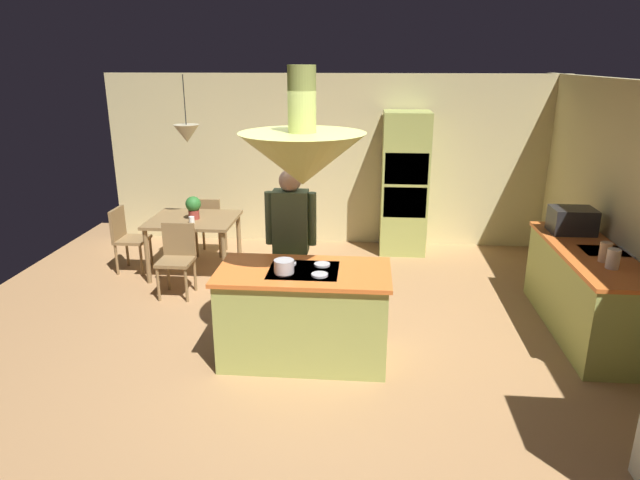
% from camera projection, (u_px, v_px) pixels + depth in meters
% --- Properties ---
extents(ground, '(8.16, 8.16, 0.00)m').
position_uv_depth(ground, '(307.00, 347.00, 5.56)').
color(ground, '#AD7F51').
extents(wall_back, '(6.80, 0.10, 2.55)m').
position_uv_depth(wall_back, '(331.00, 161.00, 8.43)').
color(wall_back, beige).
rests_on(wall_back, ground).
extents(kitchen_island, '(1.60, 0.83, 0.92)m').
position_uv_depth(kitchen_island, '(304.00, 314.00, 5.23)').
color(kitchen_island, '#A8B259').
rests_on(kitchen_island, ground).
extents(counter_run_right, '(0.73, 2.07, 0.90)m').
position_uv_depth(counter_run_right, '(585.00, 290.00, 5.75)').
color(counter_run_right, '#A8B259').
rests_on(counter_run_right, ground).
extents(oven_tower, '(0.66, 0.62, 2.05)m').
position_uv_depth(oven_tower, '(404.00, 184.00, 8.03)').
color(oven_tower, '#A8B259').
rests_on(oven_tower, ground).
extents(dining_table, '(1.11, 0.95, 0.76)m').
position_uv_depth(dining_table, '(194.00, 225.00, 7.29)').
color(dining_table, olive).
rests_on(dining_table, ground).
extents(person_at_island, '(0.53, 0.23, 1.70)m').
position_uv_depth(person_at_island, '(291.00, 239.00, 5.73)').
color(person_at_island, tan).
rests_on(person_at_island, ground).
extents(range_hood, '(1.10, 1.10, 1.00)m').
position_uv_depth(range_hood, '(302.00, 156.00, 4.76)').
color(range_hood, '#A8B259').
extents(pendant_light_over_table, '(0.32, 0.32, 0.82)m').
position_uv_depth(pendant_light_over_table, '(187.00, 133.00, 6.92)').
color(pendant_light_over_table, beige).
extents(chair_facing_island, '(0.40, 0.40, 0.87)m').
position_uv_depth(chair_facing_island, '(177.00, 254.00, 6.68)').
color(chair_facing_island, olive).
rests_on(chair_facing_island, ground).
extents(chair_by_back_wall, '(0.40, 0.40, 0.87)m').
position_uv_depth(chair_by_back_wall, '(209.00, 222.00, 8.00)').
color(chair_by_back_wall, olive).
rests_on(chair_by_back_wall, ground).
extents(chair_at_corner, '(0.40, 0.40, 0.87)m').
position_uv_depth(chair_at_corner, '(126.00, 235.00, 7.42)').
color(chair_at_corner, olive).
rests_on(chair_at_corner, ground).
extents(potted_plant_on_table, '(0.20, 0.20, 0.30)m').
position_uv_depth(potted_plant_on_table, '(193.00, 206.00, 7.18)').
color(potted_plant_on_table, '#99382D').
rests_on(potted_plant_on_table, dining_table).
extents(cup_on_table, '(0.07, 0.07, 0.09)m').
position_uv_depth(cup_on_table, '(192.00, 220.00, 7.02)').
color(cup_on_table, white).
rests_on(cup_on_table, dining_table).
extents(canister_flour, '(0.12, 0.12, 0.19)m').
position_uv_depth(canister_flour, '(613.00, 259.00, 5.10)').
color(canister_flour, silver).
rests_on(canister_flour, counter_run_right).
extents(canister_sugar, '(0.11, 0.11, 0.19)m').
position_uv_depth(canister_sugar, '(605.00, 252.00, 5.27)').
color(canister_sugar, '#E0B78C').
rests_on(canister_sugar, counter_run_right).
extents(microwave_on_counter, '(0.46, 0.36, 0.28)m').
position_uv_depth(microwave_on_counter, '(572.00, 220.00, 6.14)').
color(microwave_on_counter, '#232326').
rests_on(microwave_on_counter, counter_run_right).
extents(cooking_pot_on_cooktop, '(0.18, 0.18, 0.12)m').
position_uv_depth(cooking_pot_on_cooktop, '(284.00, 266.00, 4.95)').
color(cooking_pot_on_cooktop, '#B2B2B7').
rests_on(cooking_pot_on_cooktop, kitchen_island).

